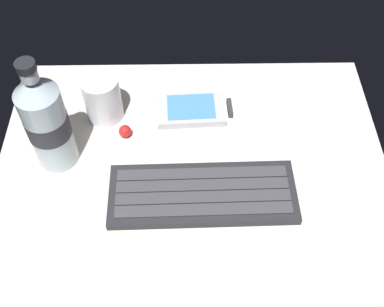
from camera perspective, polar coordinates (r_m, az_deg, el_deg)
The scene contains 6 objects.
ground_plane at distance 78.29cm, azimuth 0.00°, elevation -1.89°, with size 64.00×48.00×2.80cm.
keyboard at distance 73.54cm, azimuth 1.29°, elevation -4.87°, with size 29.20×11.54×1.70cm.
handheld_device at distance 84.29cm, azimuth 0.34°, elevation 5.34°, with size 13.06×8.16×1.50cm.
juice_cup at distance 82.95cm, azimuth -10.70°, elevation 6.40°, with size 6.40×6.40×8.50cm.
water_bottle at distance 74.79cm, azimuth -17.14°, elevation 3.71°, with size 6.73×6.73×20.80cm.
trackball_mouse at distance 81.31cm, azimuth -8.07°, elevation 2.67°, with size 2.20×2.20×2.20cm, color red.
Camera 1 is at (-0.64, -45.12, 63.15)cm, focal length 44.27 mm.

